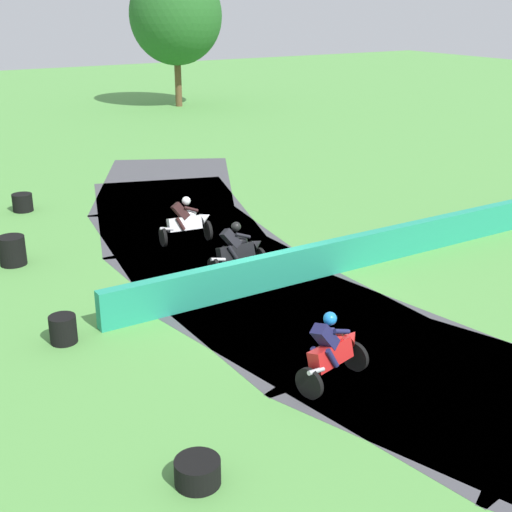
{
  "coord_description": "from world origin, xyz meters",
  "views": [
    {
      "loc": [
        -8.24,
        -13.69,
        6.9
      ],
      "look_at": [
        0.0,
        0.1,
        0.9
      ],
      "focal_mm": 48.99,
      "sensor_mm": 36.0,
      "label": 1
    }
  ],
  "objects_px": {
    "tire_stack_far": "(198,472)",
    "tire_stack_near": "(23,203)",
    "motorcycle_trailing_red": "(333,350)",
    "motorcycle_lead_white": "(187,221)",
    "tire_stack_mid_a": "(12,251)",
    "motorcycle_chase_black": "(238,249)",
    "tire_stack_mid_b": "(63,329)"
  },
  "relations": [
    {
      "from": "tire_stack_near",
      "to": "tire_stack_mid_b",
      "type": "height_order",
      "value": "same"
    },
    {
      "from": "tire_stack_mid_b",
      "to": "motorcycle_lead_white",
      "type": "bearing_deg",
      "value": 41.8
    },
    {
      "from": "tire_stack_mid_a",
      "to": "tire_stack_far",
      "type": "relative_size",
      "value": 1.13
    },
    {
      "from": "motorcycle_lead_white",
      "to": "tire_stack_mid_b",
      "type": "bearing_deg",
      "value": -138.2
    },
    {
      "from": "tire_stack_far",
      "to": "motorcycle_lead_white",
      "type": "bearing_deg",
      "value": 65.21
    },
    {
      "from": "tire_stack_near",
      "to": "tire_stack_far",
      "type": "bearing_deg",
      "value": -94.4
    },
    {
      "from": "motorcycle_lead_white",
      "to": "tire_stack_far",
      "type": "height_order",
      "value": "motorcycle_lead_white"
    },
    {
      "from": "tire_stack_near",
      "to": "tire_stack_far",
      "type": "distance_m",
      "value": 15.88
    },
    {
      "from": "motorcycle_lead_white",
      "to": "tire_stack_mid_b",
      "type": "xyz_separation_m",
      "value": [
        -5.05,
        -4.52,
        -0.34
      ]
    },
    {
      "from": "tire_stack_far",
      "to": "motorcycle_trailing_red",
      "type": "bearing_deg",
      "value": 21.49
    },
    {
      "from": "motorcycle_lead_white",
      "to": "tire_stack_near",
      "type": "relative_size",
      "value": 2.53
    },
    {
      "from": "tire_stack_mid_a",
      "to": "motorcycle_chase_black",
      "type": "bearing_deg",
      "value": -35.91
    },
    {
      "from": "motorcycle_chase_black",
      "to": "tire_stack_near",
      "type": "distance_m",
      "value": 9.35
    },
    {
      "from": "tire_stack_near",
      "to": "motorcycle_chase_black",
      "type": "bearing_deg",
      "value": -67.73
    },
    {
      "from": "motorcycle_trailing_red",
      "to": "tire_stack_mid_a",
      "type": "distance_m",
      "value": 10.15
    },
    {
      "from": "tire_stack_far",
      "to": "tire_stack_near",
      "type": "bearing_deg",
      "value": 85.6
    },
    {
      "from": "motorcycle_chase_black",
      "to": "motorcycle_trailing_red",
      "type": "relative_size",
      "value": 1.0
    },
    {
      "from": "motorcycle_trailing_red",
      "to": "tire_stack_far",
      "type": "bearing_deg",
      "value": -158.51
    },
    {
      "from": "motorcycle_lead_white",
      "to": "tire_stack_mid_a",
      "type": "xyz_separation_m",
      "value": [
        -4.9,
        0.72,
        -0.24
      ]
    },
    {
      "from": "tire_stack_near",
      "to": "tire_stack_far",
      "type": "xyz_separation_m",
      "value": [
        -1.22,
        -15.83,
        -0.1
      ]
    },
    {
      "from": "motorcycle_lead_white",
      "to": "tire_stack_near",
      "type": "bearing_deg",
      "value": 120.92
    },
    {
      "from": "motorcycle_chase_black",
      "to": "tire_stack_mid_b",
      "type": "height_order",
      "value": "motorcycle_chase_black"
    },
    {
      "from": "motorcycle_chase_black",
      "to": "tire_stack_far",
      "type": "bearing_deg",
      "value": -123.51
    },
    {
      "from": "motorcycle_trailing_red",
      "to": "tire_stack_near",
      "type": "xyz_separation_m",
      "value": [
        -2.32,
        14.44,
        -0.35
      ]
    },
    {
      "from": "motorcycle_lead_white",
      "to": "tire_stack_mid_b",
      "type": "height_order",
      "value": "motorcycle_lead_white"
    },
    {
      "from": "tire_stack_mid_a",
      "to": "motorcycle_trailing_red",
      "type": "bearing_deg",
      "value": -68.12
    },
    {
      "from": "tire_stack_mid_a",
      "to": "tire_stack_mid_b",
      "type": "relative_size",
      "value": 1.33
    },
    {
      "from": "motorcycle_chase_black",
      "to": "tire_stack_mid_b",
      "type": "relative_size",
      "value": 2.8
    },
    {
      "from": "motorcycle_trailing_red",
      "to": "tire_stack_near",
      "type": "height_order",
      "value": "motorcycle_trailing_red"
    },
    {
      "from": "motorcycle_lead_white",
      "to": "motorcycle_trailing_red",
      "type": "relative_size",
      "value": 1.02
    },
    {
      "from": "tire_stack_near",
      "to": "tire_stack_mid_b",
      "type": "distance_m",
      "value": 10.39
    },
    {
      "from": "tire_stack_mid_a",
      "to": "tire_stack_far",
      "type": "height_order",
      "value": "tire_stack_mid_a"
    }
  ]
}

